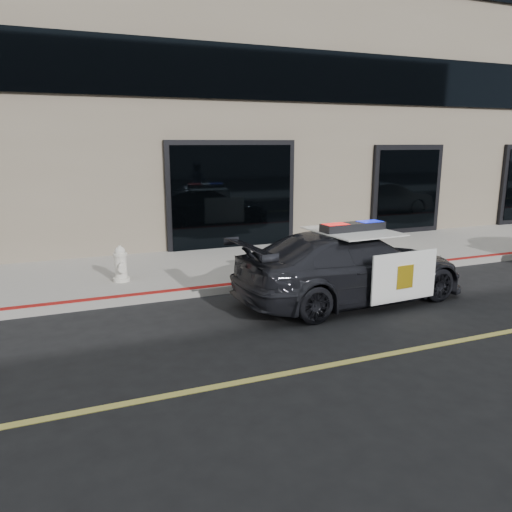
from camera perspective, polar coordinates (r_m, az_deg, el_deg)
name	(u,v)px	position (r m, az deg, el deg)	size (l,w,h in m)	color
ground	(458,341)	(7.89, 22.08, -9.03)	(120.00, 120.00, 0.00)	black
sidewalk_n	(296,259)	(11.98, 4.56, -0.39)	(60.00, 3.50, 0.15)	gray
building_n	(223,36)	(16.83, -3.81, 23.75)	(60.00, 7.00, 12.00)	#756856
police_car	(351,266)	(9.15, 10.84, -1.11)	(2.33, 4.59, 1.43)	black
fire_hydrant	(121,265)	(10.08, -15.20, -0.97)	(0.32, 0.45, 0.71)	silver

